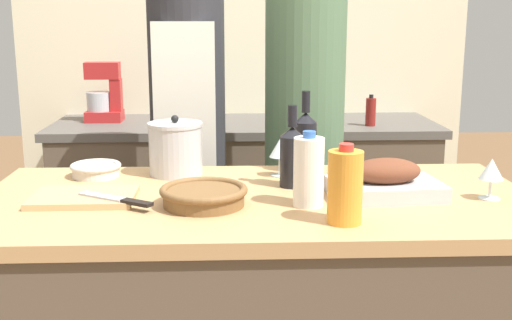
{
  "coord_description": "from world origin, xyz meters",
  "views": [
    {
      "loc": [
        -0.08,
        -1.74,
        1.42
      ],
      "look_at": [
        0.0,
        0.11,
        1.0
      ],
      "focal_mm": 45.0,
      "sensor_mm": 36.0,
      "label": 1
    }
  ],
  "objects_px": {
    "stock_pot": "(176,148)",
    "wine_bottle_dark": "(292,155)",
    "roasting_pan": "(385,182)",
    "person_cook_guest": "(304,139)",
    "person_cook_aproned": "(188,134)",
    "condiment_bottle_tall": "(186,103)",
    "wine_bottle_green": "(305,140)",
    "juice_jug": "(345,187)",
    "wine_glass_left": "(280,149)",
    "condiment_bottle_short": "(301,111)",
    "mixing_bowl": "(96,169)",
    "milk_jug": "(309,171)",
    "wine_glass_right": "(491,171)",
    "wicker_basket": "(204,195)",
    "condiment_bottle_extra": "(371,112)",
    "knife_chef": "(118,199)",
    "cutting_board": "(84,197)",
    "stand_mixer": "(104,97)"
  },
  "relations": [
    {
      "from": "juice_jug",
      "to": "wine_bottle_green",
      "type": "relative_size",
      "value": 0.75
    },
    {
      "from": "wicker_basket",
      "to": "stock_pot",
      "type": "distance_m",
      "value": 0.37
    },
    {
      "from": "wicker_basket",
      "to": "wine_glass_right",
      "type": "distance_m",
      "value": 0.8
    },
    {
      "from": "cutting_board",
      "to": "condiment_bottle_extra",
      "type": "distance_m",
      "value": 1.72
    },
    {
      "from": "roasting_pan",
      "to": "person_cook_guest",
      "type": "distance_m",
      "value": 0.82
    },
    {
      "from": "roasting_pan",
      "to": "wine_glass_left",
      "type": "height_order",
      "value": "wine_glass_left"
    },
    {
      "from": "milk_jug",
      "to": "condiment_bottle_tall",
      "type": "distance_m",
      "value": 1.7
    },
    {
      "from": "juice_jug",
      "to": "knife_chef",
      "type": "distance_m",
      "value": 0.61
    },
    {
      "from": "wicker_basket",
      "to": "milk_jug",
      "type": "distance_m",
      "value": 0.29
    },
    {
      "from": "person_cook_guest",
      "to": "condiment_bottle_extra",
      "type": "bearing_deg",
      "value": 56.28
    },
    {
      "from": "milk_jug",
      "to": "knife_chef",
      "type": "distance_m",
      "value": 0.51
    },
    {
      "from": "cutting_board",
      "to": "stand_mixer",
      "type": "distance_m",
      "value": 1.55
    },
    {
      "from": "stock_pot",
      "to": "wine_bottle_dark",
      "type": "xyz_separation_m",
      "value": [
        0.36,
        -0.17,
        0.01
      ]
    },
    {
      "from": "wine_glass_right",
      "to": "condiment_bottle_tall",
      "type": "xyz_separation_m",
      "value": [
        -0.95,
        1.6,
        -0.02
      ]
    },
    {
      "from": "stock_pot",
      "to": "person_cook_aproned",
      "type": "relative_size",
      "value": 0.11
    },
    {
      "from": "wine_bottle_green",
      "to": "milk_jug",
      "type": "bearing_deg",
      "value": -95.38
    },
    {
      "from": "stock_pot",
      "to": "wine_bottle_dark",
      "type": "distance_m",
      "value": 0.39
    },
    {
      "from": "cutting_board",
      "to": "stock_pot",
      "type": "xyz_separation_m",
      "value": [
        0.23,
        0.29,
        0.08
      ]
    },
    {
      "from": "condiment_bottle_tall",
      "to": "condiment_bottle_short",
      "type": "height_order",
      "value": "condiment_bottle_tall"
    },
    {
      "from": "condiment_bottle_tall",
      "to": "wine_bottle_green",
      "type": "bearing_deg",
      "value": -69.59
    },
    {
      "from": "mixing_bowl",
      "to": "condiment_bottle_tall",
      "type": "bearing_deg",
      "value": 81.2
    },
    {
      "from": "stock_pot",
      "to": "wine_glass_right",
      "type": "xyz_separation_m",
      "value": [
        0.9,
        -0.32,
        -0.0
      ]
    },
    {
      "from": "cutting_board",
      "to": "roasting_pan",
      "type": "bearing_deg",
      "value": 0.03
    },
    {
      "from": "mixing_bowl",
      "to": "wine_glass_left",
      "type": "bearing_deg",
      "value": -1.47
    },
    {
      "from": "wine_bottle_dark",
      "to": "condiment_bottle_extra",
      "type": "bearing_deg",
      "value": 67.44
    },
    {
      "from": "wicker_basket",
      "to": "wine_bottle_green",
      "type": "distance_m",
      "value": 0.49
    },
    {
      "from": "mixing_bowl",
      "to": "condiment_bottle_short",
      "type": "bearing_deg",
      "value": 56.02
    },
    {
      "from": "cutting_board",
      "to": "condiment_bottle_short",
      "type": "distance_m",
      "value": 1.62
    },
    {
      "from": "stock_pot",
      "to": "condiment_bottle_short",
      "type": "xyz_separation_m",
      "value": [
        0.53,
        1.14,
        -0.05
      ]
    },
    {
      "from": "wicker_basket",
      "to": "knife_chef",
      "type": "relative_size",
      "value": 1.09
    },
    {
      "from": "mixing_bowl",
      "to": "wine_glass_right",
      "type": "distance_m",
      "value": 1.19
    },
    {
      "from": "wicker_basket",
      "to": "cutting_board",
      "type": "height_order",
      "value": "wicker_basket"
    },
    {
      "from": "wine_glass_left",
      "to": "condiment_bottle_short",
      "type": "bearing_deg",
      "value": 80.44
    },
    {
      "from": "mixing_bowl",
      "to": "wine_glass_left",
      "type": "relative_size",
      "value": 1.33
    },
    {
      "from": "juice_jug",
      "to": "wine_glass_left",
      "type": "xyz_separation_m",
      "value": [
        -0.12,
        0.48,
        -0.01
      ]
    },
    {
      "from": "wine_glass_right",
      "to": "person_cook_aproned",
      "type": "xyz_separation_m",
      "value": [
        -0.89,
        0.86,
        -0.05
      ]
    },
    {
      "from": "wine_bottle_green",
      "to": "person_cook_guest",
      "type": "distance_m",
      "value": 0.51
    },
    {
      "from": "wine_glass_left",
      "to": "stand_mixer",
      "type": "distance_m",
      "value": 1.5
    },
    {
      "from": "roasting_pan",
      "to": "person_cook_aproned",
      "type": "height_order",
      "value": "person_cook_aproned"
    },
    {
      "from": "wicker_basket",
      "to": "wine_glass_right",
      "type": "height_order",
      "value": "wine_glass_right"
    },
    {
      "from": "condiment_bottle_short",
      "to": "person_cook_guest",
      "type": "height_order",
      "value": "person_cook_guest"
    },
    {
      "from": "roasting_pan",
      "to": "knife_chef",
      "type": "bearing_deg",
      "value": -174.86
    },
    {
      "from": "stand_mixer",
      "to": "condiment_bottle_short",
      "type": "bearing_deg",
      "value": -5.65
    },
    {
      "from": "stock_pot",
      "to": "person_cook_guest",
      "type": "bearing_deg",
      "value": 47.34
    },
    {
      "from": "wine_bottle_green",
      "to": "condiment_bottle_short",
      "type": "distance_m",
      "value": 1.13
    },
    {
      "from": "wine_bottle_green",
      "to": "wine_bottle_dark",
      "type": "relative_size",
      "value": 1.09
    },
    {
      "from": "condiment_bottle_extra",
      "to": "condiment_bottle_short",
      "type": "bearing_deg",
      "value": 163.68
    },
    {
      "from": "wine_glass_right",
      "to": "condiment_bottle_tall",
      "type": "distance_m",
      "value": 1.86
    },
    {
      "from": "condiment_bottle_tall",
      "to": "juice_jug",
      "type": "bearing_deg",
      "value": -74.29
    },
    {
      "from": "roasting_pan",
      "to": "knife_chef",
      "type": "xyz_separation_m",
      "value": [
        -0.74,
        -0.07,
        -0.02
      ]
    }
  ]
}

